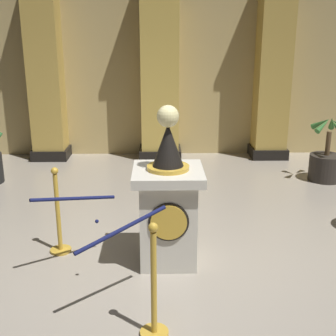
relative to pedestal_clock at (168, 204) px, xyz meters
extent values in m
plane|color=#9E9384|center=(-0.06, -0.21, -0.66)|extent=(11.19, 11.19, 0.00)
cube|color=tan|center=(-0.06, 4.54, 1.07)|extent=(11.19, 0.16, 3.46)
cube|color=beige|center=(0.00, 0.00, -0.19)|extent=(0.59, 0.59, 0.95)
cube|color=beige|center=(0.00, 0.00, 0.34)|extent=(0.73, 0.73, 0.10)
cylinder|color=gold|center=(0.00, -0.30, -0.07)|extent=(0.37, 0.03, 0.37)
cylinder|color=black|center=(0.00, -0.29, -0.07)|extent=(0.41, 0.01, 0.41)
cylinder|color=gold|center=(0.00, 0.00, 0.41)|extent=(0.44, 0.44, 0.04)
cone|color=black|center=(0.00, 0.00, 0.65)|extent=(0.32, 0.32, 0.44)
cylinder|color=gold|center=(0.00, 0.00, 0.86)|extent=(0.03, 0.03, 0.06)
sphere|color=beige|center=(0.00, 0.00, 0.94)|extent=(0.22, 0.22, 0.22)
cylinder|color=gold|center=(-1.22, 0.24, -0.65)|extent=(0.24, 0.24, 0.03)
cylinder|color=gold|center=(-1.22, 0.24, -0.20)|extent=(0.05, 0.05, 0.93)
sphere|color=gold|center=(-1.22, 0.24, 0.31)|extent=(0.08, 0.08, 0.08)
cylinder|color=gold|center=(-0.14, -1.24, -0.65)|extent=(0.24, 0.24, 0.03)
cylinder|color=gold|center=(-0.14, -1.24, -0.20)|extent=(0.05, 0.05, 0.93)
sphere|color=gold|center=(-0.14, -1.24, 0.31)|extent=(0.08, 0.08, 0.08)
cylinder|color=#141947|center=(-0.95, -0.13, 0.13)|extent=(0.77, 0.57, 0.22)
cylinder|color=#141947|center=(-0.41, -0.87, 0.13)|extent=(0.77, 0.57, 0.22)
sphere|color=#141947|center=(-0.68, -0.50, 0.04)|extent=(0.04, 0.04, 0.04)
cube|color=black|center=(-2.22, 4.22, -0.56)|extent=(0.69, 0.69, 0.20)
cube|color=gold|center=(-2.22, 4.22, 1.00)|extent=(0.60, 0.60, 3.32)
cube|color=black|center=(2.10, 4.22, -0.56)|extent=(0.70, 0.70, 0.20)
cube|color=gold|center=(2.10, 4.22, 1.00)|extent=(0.61, 0.61, 3.32)
cube|color=black|center=(-0.06, 4.22, -0.56)|extent=(0.81, 0.81, 0.20)
cube|color=gold|center=(-0.06, 4.22, 1.00)|extent=(0.71, 0.71, 3.32)
cylinder|color=#2D2823|center=(2.72, 2.69, -0.44)|extent=(0.55, 0.55, 0.44)
cylinder|color=brown|center=(2.72, 2.69, -0.03)|extent=(0.08, 0.08, 0.40)
cone|color=#387533|center=(2.79, 2.83, 0.30)|extent=(0.22, 0.30, 0.31)
cone|color=#387533|center=(2.59, 2.80, 0.30)|extent=(0.30, 0.28, 0.28)
cone|color=#387533|center=(2.57, 2.62, 0.30)|extent=(0.33, 0.23, 0.28)
cone|color=#387533|center=(2.76, 2.54, 0.30)|extent=(0.16, 0.34, 0.23)
camera|label=1|loc=(-0.10, -4.34, 1.75)|focal=47.22mm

